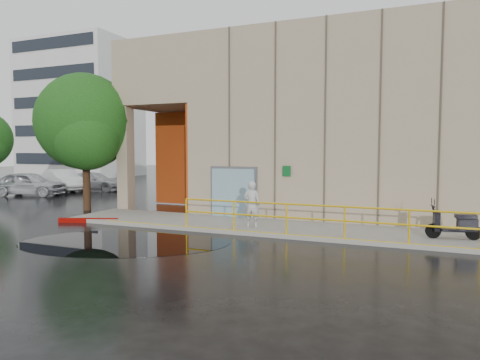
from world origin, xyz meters
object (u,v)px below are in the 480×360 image
object	(u,v)px
car_a	(29,184)
car_c	(94,182)
scooter	(454,216)
red_curb	(88,220)
person	(252,204)
tree_near	(85,125)
car_b	(63,180)

from	to	relation	value
car_a	car_c	distance (m)	4.55
scooter	red_curb	distance (m)	13.48
scooter	person	bearing A→B (deg)	174.87
person	red_curb	xyz separation A→B (m)	(-6.80, -0.77, -0.90)
scooter	car_a	bearing A→B (deg)	158.58
scooter	tree_near	xyz separation A→B (m)	(-15.83, 1.50, 3.24)
person	scooter	distance (m)	6.62
scooter	car_c	xyz separation A→B (m)	(-22.53, 9.71, -0.22)
person	tree_near	bearing A→B (deg)	-15.69
car_c	person	bearing A→B (deg)	-132.09
scooter	car_b	world-z (taller)	car_b
scooter	car_a	xyz separation A→B (m)	(-24.09, 5.43, -0.10)
scooter	red_curb	xyz separation A→B (m)	(-13.40, -1.19, -0.78)
car_a	tree_near	world-z (taller)	tree_near
car_c	tree_near	size ratio (longest dim) A/B	0.68
red_curb	car_b	xyz separation A→B (m)	(-11.00, 9.80, 0.68)
car_b	tree_near	xyz separation A→B (m)	(8.57, -7.11, 3.34)
car_c	tree_near	xyz separation A→B (m)	(6.70, -8.21, 3.46)
car_b	red_curb	bearing A→B (deg)	-107.00
scooter	car_b	xyz separation A→B (m)	(-24.40, 8.61, -0.10)
person	red_curb	distance (m)	6.90
tree_near	red_curb	bearing A→B (deg)	-47.86
car_b	tree_near	size ratio (longest dim) A/B	0.71
scooter	red_curb	size ratio (longest dim) A/B	0.69
red_curb	car_a	size ratio (longest dim) A/B	0.53
person	red_curb	world-z (taller)	person
car_c	tree_near	distance (m)	11.15
car_a	car_c	xyz separation A→B (m)	(1.56, 4.27, -0.12)
person	scooter	size ratio (longest dim) A/B	1.01
person	car_b	xyz separation A→B (m)	(-17.80, 9.02, -0.22)
red_curb	car_c	distance (m)	14.23
scooter	car_a	world-z (taller)	car_a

